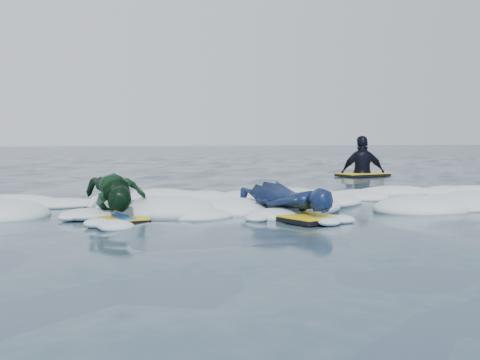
{
  "coord_description": "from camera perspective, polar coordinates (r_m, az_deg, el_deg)",
  "views": [
    {
      "loc": [
        -1.7,
        -7.0,
        0.93
      ],
      "look_at": [
        0.64,
        1.6,
        0.3
      ],
      "focal_mm": 45.0,
      "sensor_mm": 36.0,
      "label": 1
    }
  ],
  "objects": [
    {
      "name": "ground",
      "position": [
        7.26,
        -1.55,
        -3.29
      ],
      "size": [
        120.0,
        120.0,
        0.0
      ],
      "primitive_type": "plane",
      "color": "#162335",
      "rests_on": "ground"
    },
    {
      "name": "foam_band",
      "position": [
        8.26,
        -3.24,
        -2.4
      ],
      "size": [
        12.0,
        3.1,
        0.3
      ],
      "primitive_type": null,
      "color": "silver",
      "rests_on": "ground"
    },
    {
      "name": "prone_woman_unit",
      "position": [
        6.95,
        4.63,
        -1.96
      ],
      "size": [
        0.94,
        1.63,
        0.39
      ],
      "rotation": [
        0.0,
        0.0,
        1.96
      ],
      "color": "black",
      "rests_on": "ground"
    },
    {
      "name": "prone_child_unit",
      "position": [
        6.95,
        -11.53,
        -1.51
      ],
      "size": [
        0.68,
        1.34,
        0.51
      ],
      "rotation": [
        0.0,
        0.0,
        1.77
      ],
      "color": "black",
      "rests_on": "ground"
    },
    {
      "name": "waiting_rider_unit",
      "position": [
        14.5,
        11.56,
        0.54
      ],
      "size": [
        1.34,
        0.94,
        1.82
      ],
      "rotation": [
        0.0,
        0.0,
        0.24
      ],
      "color": "black",
      "rests_on": "ground"
    }
  ]
}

